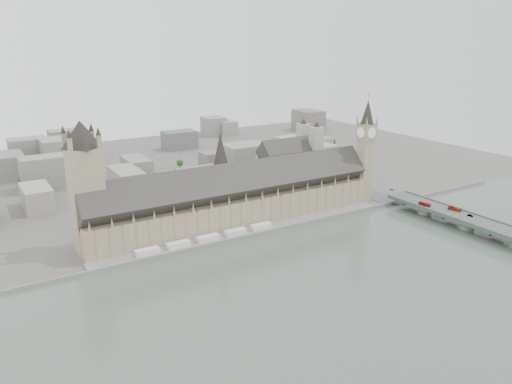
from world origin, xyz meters
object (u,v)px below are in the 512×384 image
palace_of_westminster (235,199)px  red_bus_south (455,209)px  car_silver (470,215)px  victoria_tower (86,181)px  car_approach (392,190)px  westminster_bridge (460,221)px  red_bus_north (425,204)px  elizabeth_tower (366,144)px  westminster_abbey (290,163)px

palace_of_westminster → red_bus_south: palace_of_westminster is taller
palace_of_westminster → car_silver: (166.12, -113.57, -11.68)m
victoria_tower → car_approach: 292.47m
victoria_tower → car_approach: size_ratio=20.24×
car_silver → westminster_bridge: bearing=114.9°
red_bus_north → car_approach: (10.30, 49.49, -0.84)m
westminster_bridge → red_bus_south: bearing=61.8°
car_silver → car_approach: car_silver is taller
elizabeth_tower → red_bus_north: (17.14, -62.47, -46.28)m
palace_of_westminster → elizabeth_tower: bearing=-4.8°
red_bus_north → car_silver: (10.98, -39.40, -0.78)m
red_bus_north → palace_of_westminster: bearing=140.8°
palace_of_westminster → westminster_abbey: size_ratio=3.90×
elizabeth_tower → victoria_tower: (-260.00, 18.00, -2.88)m
red_bus_south → car_silver: (-1.32, -16.52, -0.85)m
elizabeth_tower → red_bus_north: elizabeth_tower is taller
elizabeth_tower → victoria_tower: 260.64m
palace_of_westminster → westminster_abbey: westminster_abbey is taller
westminster_bridge → red_bus_north: size_ratio=29.09×
westminster_bridge → red_bus_north: bearing=101.7°
elizabeth_tower → westminster_bridge: 111.81m
victoria_tower → red_bus_south: (289.44, -103.34, -43.33)m
elizabeth_tower → red_bus_south: bearing=-71.0°
car_silver → red_bus_south: bearing=77.4°
red_bus_south → car_silver: size_ratio=2.47×
red_bus_south → car_silver: 16.60m
westminster_abbey → red_bus_south: westminster_abbey is taller
palace_of_westminster → westminster_abbey: 134.09m
victoria_tower → elizabeth_tower: bearing=-4.0°
elizabeth_tower → car_approach: size_ratio=21.76×
westminster_abbey → red_bus_north: size_ratio=6.09×
red_bus_north → westminster_abbey: bearing=92.8°
westminster_bridge → car_silver: car_silver is taller
car_silver → red_bus_north: bearing=97.6°
palace_of_westminster → car_approach: size_ratio=53.63×
victoria_tower → red_bus_south: size_ratio=8.56×
victoria_tower → westminster_abbey: (232.92, 69.00, -30.12)m
palace_of_westminster → car_silver: bearing=-34.4°
elizabeth_tower → red_bus_north: 79.61m
victoria_tower → car_approach: (287.44, -30.97, -44.24)m
westminster_bridge → elizabeth_tower: bearing=104.1°
palace_of_westminster → elizabeth_tower: elizabeth_tower is taller
red_bus_south → westminster_abbey: bearing=94.9°
westminster_bridge → red_bus_south: 13.35m
palace_of_westminster → car_approach: palace_of_westminster is taller
westminster_bridge → westminster_abbey: size_ratio=4.78×
victoria_tower → westminster_bridge: victoria_tower is taller
westminster_bridge → palace_of_westminster: bearing=146.5°
victoria_tower → palace_of_westminster: bearing=-3.0°
red_bus_south → car_approach: red_bus_south is taller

